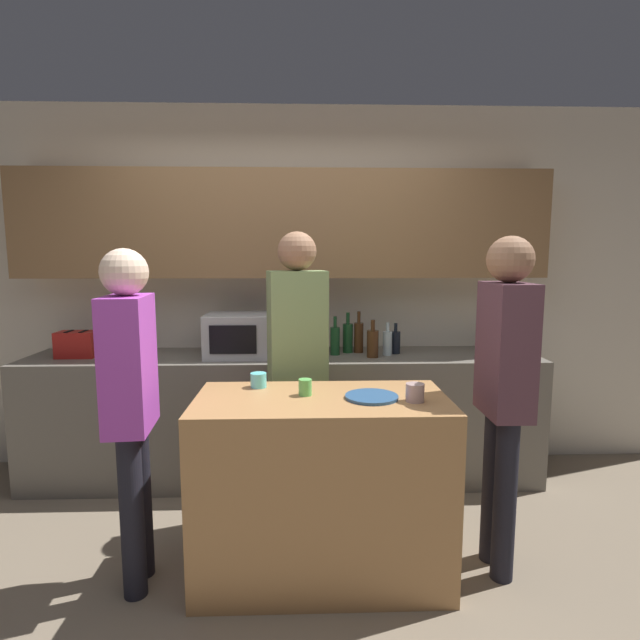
{
  "coord_description": "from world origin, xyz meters",
  "views": [
    {
      "loc": [
        0.14,
        -2.1,
        1.62
      ],
      "look_at": [
        0.23,
        0.52,
        1.27
      ],
      "focal_mm": 28.0,
      "sensor_mm": 36.0,
      "label": 1
    }
  ],
  "objects_px": {
    "person_left": "(298,349)",
    "potted_plant": "(488,327)",
    "bottle_2": "(348,337)",
    "bottle_4": "(373,343)",
    "bottle_1": "(335,340)",
    "bottle_5": "(387,343)",
    "person_right": "(130,392)",
    "cup_0": "(259,380)",
    "plate_on_island": "(372,397)",
    "bottle_6": "(395,342)",
    "person_center": "(505,376)",
    "bottle_3": "(359,337)",
    "toaster": "(77,344)",
    "cup_1": "(415,393)",
    "bottle_0": "(323,337)",
    "cup_2": "(305,387)",
    "microwave": "(244,335)"
  },
  "relations": [
    {
      "from": "person_left",
      "to": "potted_plant",
      "type": "bearing_deg",
      "value": -171.02
    },
    {
      "from": "microwave",
      "to": "bottle_4",
      "type": "height_order",
      "value": "microwave"
    },
    {
      "from": "potted_plant",
      "to": "person_center",
      "type": "relative_size",
      "value": 0.23
    },
    {
      "from": "microwave",
      "to": "person_right",
      "type": "bearing_deg",
      "value": -108.58
    },
    {
      "from": "plate_on_island",
      "to": "person_right",
      "type": "height_order",
      "value": "person_right"
    },
    {
      "from": "toaster",
      "to": "bottle_3",
      "type": "xyz_separation_m",
      "value": [
        1.98,
        0.09,
        0.03
      ]
    },
    {
      "from": "bottle_5",
      "to": "cup_0",
      "type": "height_order",
      "value": "bottle_5"
    },
    {
      "from": "bottle_1",
      "to": "cup_1",
      "type": "height_order",
      "value": "bottle_1"
    },
    {
      "from": "bottle_1",
      "to": "bottle_5",
      "type": "relative_size",
      "value": 1.18
    },
    {
      "from": "bottle_1",
      "to": "person_right",
      "type": "relative_size",
      "value": 0.17
    },
    {
      "from": "bottle_2",
      "to": "bottle_3",
      "type": "bearing_deg",
      "value": -2.86
    },
    {
      "from": "bottle_3",
      "to": "person_right",
      "type": "xyz_separation_m",
      "value": [
        -1.22,
        -1.27,
        -0.04
      ]
    },
    {
      "from": "person_center",
      "to": "person_left",
      "type": "bearing_deg",
      "value": 61.02
    },
    {
      "from": "bottle_0",
      "to": "bottle_3",
      "type": "height_order",
      "value": "bottle_3"
    },
    {
      "from": "toaster",
      "to": "person_left",
      "type": "bearing_deg",
      "value": -18.84
    },
    {
      "from": "cup_2",
      "to": "microwave",
      "type": "bearing_deg",
      "value": 111.96
    },
    {
      "from": "bottle_4",
      "to": "cup_2",
      "type": "distance_m",
      "value": 1.09
    },
    {
      "from": "bottle_6",
      "to": "microwave",
      "type": "bearing_deg",
      "value": -177.1
    },
    {
      "from": "bottle_1",
      "to": "bottle_4",
      "type": "xyz_separation_m",
      "value": [
        0.26,
        -0.1,
        -0.01
      ]
    },
    {
      "from": "microwave",
      "to": "bottle_0",
      "type": "bearing_deg",
      "value": 12.3
    },
    {
      "from": "potted_plant",
      "to": "bottle_1",
      "type": "bearing_deg",
      "value": 179.0
    },
    {
      "from": "bottle_6",
      "to": "person_left",
      "type": "distance_m",
      "value": 0.91
    },
    {
      "from": "bottle_5",
      "to": "person_right",
      "type": "distance_m",
      "value": 1.83
    },
    {
      "from": "microwave",
      "to": "bottle_4",
      "type": "relative_size",
      "value": 1.98
    },
    {
      "from": "bottle_0",
      "to": "cup_2",
      "type": "bearing_deg",
      "value": -96.45
    },
    {
      "from": "bottle_5",
      "to": "plate_on_island",
      "type": "distance_m",
      "value": 1.15
    },
    {
      "from": "cup_1",
      "to": "bottle_5",
      "type": "bearing_deg",
      "value": 86.78
    },
    {
      "from": "bottle_4",
      "to": "person_right",
      "type": "xyz_separation_m",
      "value": [
        -1.29,
        -1.1,
        -0.03
      ]
    },
    {
      "from": "bottle_2",
      "to": "bottle_4",
      "type": "relative_size",
      "value": 1.12
    },
    {
      "from": "toaster",
      "to": "cup_1",
      "type": "distance_m",
      "value": 2.42
    },
    {
      "from": "bottle_1",
      "to": "cup_0",
      "type": "relative_size",
      "value": 3.27
    },
    {
      "from": "plate_on_island",
      "to": "person_center",
      "type": "relative_size",
      "value": 0.15
    },
    {
      "from": "bottle_5",
      "to": "bottle_6",
      "type": "xyz_separation_m",
      "value": [
        0.07,
        0.06,
        -0.0
      ]
    },
    {
      "from": "toaster",
      "to": "plate_on_island",
      "type": "relative_size",
      "value": 1.0
    },
    {
      "from": "cup_2",
      "to": "potted_plant",
      "type": "bearing_deg",
      "value": 38.97
    },
    {
      "from": "bottle_3",
      "to": "cup_1",
      "type": "height_order",
      "value": "bottle_3"
    },
    {
      "from": "bottle_3",
      "to": "person_right",
      "type": "bearing_deg",
      "value": -133.77
    },
    {
      "from": "cup_1",
      "to": "person_right",
      "type": "distance_m",
      "value": 1.34
    },
    {
      "from": "bottle_2",
      "to": "bottle_4",
      "type": "distance_m",
      "value": 0.24
    },
    {
      "from": "toaster",
      "to": "bottle_6",
      "type": "distance_m",
      "value": 2.24
    },
    {
      "from": "bottle_2",
      "to": "person_center",
      "type": "height_order",
      "value": "person_center"
    },
    {
      "from": "bottle_3",
      "to": "bottle_4",
      "type": "bearing_deg",
      "value": -65.2
    },
    {
      "from": "microwave",
      "to": "bottle_6",
      "type": "height_order",
      "value": "microwave"
    },
    {
      "from": "person_center",
      "to": "cup_1",
      "type": "bearing_deg",
      "value": 99.74
    },
    {
      "from": "bottle_0",
      "to": "cup_2",
      "type": "xyz_separation_m",
      "value": [
        -0.13,
        -1.18,
        -0.05
      ]
    },
    {
      "from": "bottle_5",
      "to": "person_left",
      "type": "relative_size",
      "value": 0.13
    },
    {
      "from": "microwave",
      "to": "bottle_5",
      "type": "bearing_deg",
      "value": -0.09
    },
    {
      "from": "potted_plant",
      "to": "bottle_5",
      "type": "distance_m",
      "value": 0.73
    },
    {
      "from": "bottle_0",
      "to": "bottle_1",
      "type": "relative_size",
      "value": 1.06
    },
    {
      "from": "bottle_5",
      "to": "person_left",
      "type": "xyz_separation_m",
      "value": [
        -0.63,
        -0.52,
        0.06
      ]
    }
  ]
}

